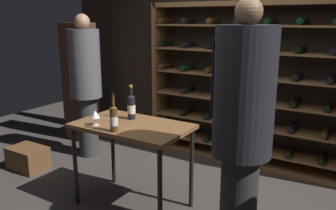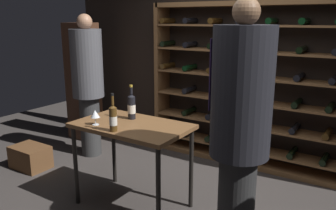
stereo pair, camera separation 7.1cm
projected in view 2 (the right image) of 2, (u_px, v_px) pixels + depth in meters
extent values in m
cube|color=black|center=(247.00, 57.00, 4.54)|extent=(5.77, 0.10, 2.79)
cube|color=brown|center=(162.00, 77.00, 5.10)|extent=(0.06, 0.32, 2.10)
cube|color=brown|center=(258.00, 3.00, 4.12)|extent=(2.77, 0.32, 0.06)
cube|color=brown|center=(248.00, 162.00, 4.61)|extent=(2.77, 0.32, 0.06)
cube|color=brown|center=(249.00, 148.00, 4.56)|extent=(2.69, 0.32, 0.02)
cylinder|color=black|center=(168.00, 128.00, 5.23)|extent=(0.08, 0.30, 0.08)
cylinder|color=black|center=(189.00, 132.00, 5.04)|extent=(0.08, 0.30, 0.08)
cylinder|color=black|center=(212.00, 137.00, 4.84)|extent=(0.08, 0.30, 0.08)
cylinder|color=#4C3314|center=(236.00, 142.00, 4.65)|extent=(0.08, 0.30, 0.08)
cylinder|color=black|center=(263.00, 147.00, 4.45)|extent=(0.08, 0.30, 0.08)
cylinder|color=black|center=(292.00, 153.00, 4.26)|extent=(0.08, 0.30, 0.08)
cylinder|color=black|center=(324.00, 159.00, 4.06)|extent=(0.08, 0.30, 0.08)
cube|color=brown|center=(251.00, 125.00, 4.49)|extent=(2.69, 0.32, 0.02)
cylinder|color=black|center=(189.00, 111.00, 4.96)|extent=(0.08, 0.30, 0.08)
cylinder|color=black|center=(212.00, 115.00, 4.77)|extent=(0.08, 0.30, 0.08)
cylinder|color=black|center=(237.00, 119.00, 4.57)|extent=(0.08, 0.30, 0.08)
cylinder|color=black|center=(295.00, 128.00, 4.18)|extent=(0.08, 0.30, 0.08)
cylinder|color=#4C3314|center=(327.00, 134.00, 3.99)|extent=(0.08, 0.30, 0.08)
cube|color=brown|center=(252.00, 102.00, 4.41)|extent=(2.69, 0.32, 0.02)
cylinder|color=black|center=(189.00, 90.00, 4.88)|extent=(0.08, 0.30, 0.08)
cylinder|color=black|center=(239.00, 96.00, 4.49)|extent=(0.08, 0.30, 0.08)
cylinder|color=black|center=(297.00, 103.00, 4.11)|extent=(0.08, 0.30, 0.08)
cylinder|color=black|center=(331.00, 107.00, 3.91)|extent=(0.08, 0.30, 0.08)
cube|color=brown|center=(253.00, 77.00, 4.33)|extent=(2.69, 0.32, 0.02)
cylinder|color=#4C3314|center=(168.00, 66.00, 5.00)|extent=(0.08, 0.30, 0.08)
cylinder|color=black|center=(190.00, 67.00, 4.81)|extent=(0.08, 0.30, 0.08)
cylinder|color=#4C3314|center=(214.00, 69.00, 4.61)|extent=(0.08, 0.30, 0.08)
cylinder|color=black|center=(240.00, 72.00, 4.42)|extent=(0.08, 0.30, 0.08)
cylinder|color=black|center=(299.00, 77.00, 4.03)|extent=(0.08, 0.30, 0.08)
cylinder|color=black|center=(334.00, 80.00, 3.83)|extent=(0.08, 0.30, 0.08)
cube|color=brown|center=(255.00, 52.00, 4.26)|extent=(2.69, 0.32, 0.02)
cylinder|color=black|center=(168.00, 43.00, 4.92)|extent=(0.08, 0.30, 0.08)
cylinder|color=black|center=(190.00, 44.00, 4.73)|extent=(0.08, 0.30, 0.08)
cylinder|color=black|center=(215.00, 46.00, 4.53)|extent=(0.08, 0.30, 0.08)
cylinder|color=black|center=(241.00, 47.00, 4.34)|extent=(0.08, 0.30, 0.08)
cylinder|color=black|center=(270.00, 48.00, 4.15)|extent=(0.08, 0.30, 0.08)
cylinder|color=black|center=(302.00, 50.00, 3.95)|extent=(0.08, 0.30, 0.08)
cube|color=brown|center=(257.00, 26.00, 4.18)|extent=(2.69, 0.32, 0.02)
cylinder|color=#4C3314|center=(168.00, 21.00, 4.85)|extent=(0.08, 0.30, 0.08)
cylinder|color=black|center=(191.00, 21.00, 4.65)|extent=(0.08, 0.30, 0.08)
cylinder|color=#4C3314|center=(215.00, 21.00, 4.46)|extent=(0.08, 0.30, 0.08)
cylinder|color=black|center=(242.00, 21.00, 4.26)|extent=(0.08, 0.30, 0.08)
cylinder|color=black|center=(272.00, 21.00, 4.07)|extent=(0.08, 0.30, 0.08)
cylinder|color=black|center=(305.00, 21.00, 3.87)|extent=(0.08, 0.30, 0.08)
cube|color=brown|center=(132.00, 126.00, 3.40)|extent=(1.13, 0.68, 0.04)
cylinder|color=black|center=(76.00, 166.00, 3.54)|extent=(0.04, 0.04, 0.84)
cylinder|color=black|center=(158.00, 192.00, 2.99)|extent=(0.04, 0.04, 0.84)
cylinder|color=black|center=(114.00, 148.00, 4.01)|extent=(0.04, 0.04, 0.84)
cylinder|color=black|center=(191.00, 169.00, 3.47)|extent=(0.04, 0.04, 0.84)
cylinder|color=#262626|center=(236.00, 207.00, 2.72)|extent=(0.29, 0.29, 0.89)
cylinder|color=black|center=(242.00, 93.00, 2.49)|extent=(0.45, 0.45, 0.96)
sphere|color=brown|center=(246.00, 11.00, 2.36)|extent=(0.20, 0.20, 0.20)
cube|color=#26193F|center=(212.00, 75.00, 2.55)|extent=(0.02, 0.05, 0.54)
cylinder|color=#313131|center=(90.00, 126.00, 4.86)|extent=(0.28, 0.28, 0.84)
cylinder|color=#4C4C51|center=(87.00, 64.00, 4.64)|extent=(0.43, 0.43, 0.91)
sphere|color=#AD7A5B|center=(84.00, 22.00, 4.51)|extent=(0.20, 0.20, 0.20)
cube|color=brown|center=(30.00, 157.00, 4.47)|extent=(0.48, 0.34, 0.29)
cube|color=#4C2D1E|center=(83.00, 82.00, 5.46)|extent=(0.44, 0.36, 1.83)
cylinder|color=black|center=(132.00, 108.00, 3.54)|extent=(0.08, 0.08, 0.23)
cone|color=black|center=(131.00, 95.00, 3.51)|extent=(0.08, 0.08, 0.03)
cylinder|color=black|center=(131.00, 91.00, 3.49)|extent=(0.03, 0.03, 0.08)
cylinder|color=#B7932D|center=(131.00, 86.00, 3.48)|extent=(0.03, 0.03, 0.02)
cylinder|color=silver|center=(132.00, 109.00, 3.54)|extent=(0.08, 0.08, 0.09)
cylinder|color=#4C3314|center=(113.00, 119.00, 3.15)|extent=(0.07, 0.07, 0.22)
cone|color=#4C3314|center=(113.00, 106.00, 3.12)|extent=(0.07, 0.07, 0.03)
cylinder|color=#4C3314|center=(112.00, 100.00, 3.10)|extent=(0.03, 0.03, 0.09)
cylinder|color=black|center=(112.00, 94.00, 3.09)|extent=(0.03, 0.03, 0.02)
cylinder|color=silver|center=(113.00, 121.00, 3.15)|extent=(0.07, 0.07, 0.08)
cylinder|color=silver|center=(96.00, 125.00, 3.36)|extent=(0.07, 0.07, 0.00)
cylinder|color=silver|center=(95.00, 121.00, 3.35)|extent=(0.01, 0.01, 0.07)
cone|color=silver|center=(95.00, 114.00, 3.34)|extent=(0.09, 0.09, 0.07)
cylinder|color=#590A14|center=(95.00, 115.00, 3.34)|extent=(0.05, 0.05, 0.03)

